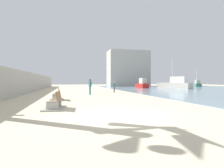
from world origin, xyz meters
The scene contains 10 objects.
ground_plane centered at (0.00, 18.00, 0.00)m, with size 120.00×120.00×0.00m, color beige.
seawall centered at (-7.50, 18.00, 1.35)m, with size 0.80×64.00×2.69m, color #ADAAA3.
bench_near centered at (-2.91, 2.63, 0.23)m, with size 1.24×2.17×0.98m.
bench_far centered at (-3.13, 7.72, 0.23)m, with size 1.24×2.17×0.98m.
person_walking centered at (0.18, 13.05, 1.05)m, with size 0.31×0.47×1.79m.
person_standing centered at (3.83, 16.54, 0.88)m, with size 0.30×0.49×1.53m.
boat_nearest centered at (13.59, 30.84, 0.82)m, with size 1.47×4.66×2.17m.
boat_far_right centered at (18.71, 25.98, 0.93)m, with size 4.11×7.79×5.86m.
boat_mid_bay centered at (33.93, 39.34, 0.71)m, with size 4.42×6.66×4.89m.
harbor_building centered at (15.22, 46.00, 5.26)m, with size 12.00×6.00×10.52m, color #ADAAA3.
Camera 1 is at (-2.16, -8.26, 1.53)m, focal length 30.31 mm.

